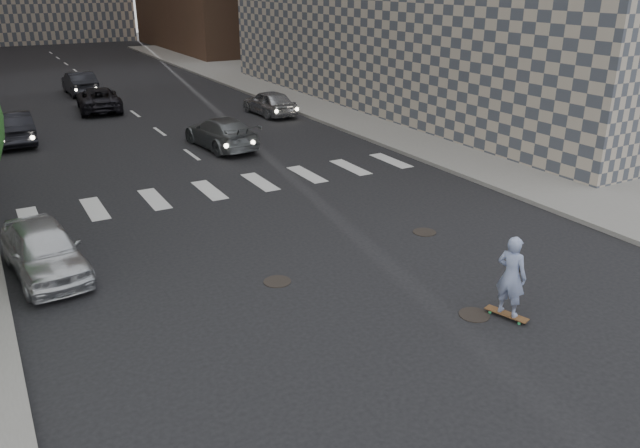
{
  "coord_description": "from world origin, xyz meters",
  "views": [
    {
      "loc": [
        -7.93,
        -11.64,
        7.16
      ],
      "look_at": [
        -0.72,
        1.28,
        1.3
      ],
      "focal_mm": 35.0,
      "sensor_mm": 36.0,
      "label": 1
    }
  ],
  "objects_px": {
    "silver_sedan": "(44,250)",
    "traffic_car_b": "(221,133)",
    "skateboarder": "(511,276)",
    "traffic_car_e": "(80,83)",
    "traffic_car_a": "(13,127)",
    "traffic_car_c": "(98,99)",
    "traffic_car_d": "(269,103)"
  },
  "relations": [
    {
      "from": "silver_sedan",
      "to": "traffic_car_c",
      "type": "distance_m",
      "value": 21.99
    },
    {
      "from": "skateboarder",
      "to": "traffic_car_b",
      "type": "bearing_deg",
      "value": 72.55
    },
    {
      "from": "traffic_car_b",
      "to": "traffic_car_d",
      "type": "relative_size",
      "value": 1.15
    },
    {
      "from": "skateboarder",
      "to": "traffic_car_d",
      "type": "bearing_deg",
      "value": 60.27
    },
    {
      "from": "traffic_car_b",
      "to": "traffic_car_c",
      "type": "xyz_separation_m",
      "value": [
        -3.14,
        11.3,
        -0.01
      ]
    },
    {
      "from": "traffic_car_b",
      "to": "skateboarder",
      "type": "bearing_deg",
      "value": 85.42
    },
    {
      "from": "traffic_car_e",
      "to": "traffic_car_a",
      "type": "bearing_deg",
      "value": 66.22
    },
    {
      "from": "traffic_car_e",
      "to": "traffic_car_b",
      "type": "bearing_deg",
      "value": 98.78
    },
    {
      "from": "traffic_car_a",
      "to": "traffic_car_d",
      "type": "bearing_deg",
      "value": 178.9
    },
    {
      "from": "skateboarder",
      "to": "silver_sedan",
      "type": "height_order",
      "value": "skateboarder"
    },
    {
      "from": "traffic_car_a",
      "to": "traffic_car_e",
      "type": "relative_size",
      "value": 0.99
    },
    {
      "from": "silver_sedan",
      "to": "traffic_car_e",
      "type": "distance_m",
      "value": 28.03
    },
    {
      "from": "traffic_car_d",
      "to": "skateboarder",
      "type": "bearing_deg",
      "value": 74.72
    },
    {
      "from": "silver_sedan",
      "to": "traffic_car_b",
      "type": "height_order",
      "value": "silver_sedan"
    },
    {
      "from": "silver_sedan",
      "to": "traffic_car_d",
      "type": "xyz_separation_m",
      "value": [
        13.5,
        15.49,
        0.0
      ]
    },
    {
      "from": "traffic_car_d",
      "to": "traffic_car_e",
      "type": "relative_size",
      "value": 0.9
    },
    {
      "from": "traffic_car_b",
      "to": "traffic_car_c",
      "type": "distance_m",
      "value": 11.73
    },
    {
      "from": "traffic_car_c",
      "to": "traffic_car_d",
      "type": "xyz_separation_m",
      "value": [
        8.07,
        -5.81,
        0.02
      ]
    },
    {
      "from": "skateboarder",
      "to": "traffic_car_d",
      "type": "relative_size",
      "value": 0.49
    },
    {
      "from": "skateboarder",
      "to": "traffic_car_a",
      "type": "distance_m",
      "value": 24.37
    },
    {
      "from": "traffic_car_c",
      "to": "traffic_car_e",
      "type": "bearing_deg",
      "value": -84.13
    },
    {
      "from": "silver_sedan",
      "to": "traffic_car_a",
      "type": "height_order",
      "value": "traffic_car_a"
    },
    {
      "from": "traffic_car_c",
      "to": "traffic_car_e",
      "type": "xyz_separation_m",
      "value": [
        0.01,
        6.19,
        0.08
      ]
    },
    {
      "from": "silver_sedan",
      "to": "traffic_car_e",
      "type": "height_order",
      "value": "traffic_car_e"
    },
    {
      "from": "skateboarder",
      "to": "traffic_car_b",
      "type": "relative_size",
      "value": 0.42
    },
    {
      "from": "traffic_car_b",
      "to": "traffic_car_d",
      "type": "bearing_deg",
      "value": -137.08
    },
    {
      "from": "traffic_car_c",
      "to": "traffic_car_d",
      "type": "relative_size",
      "value": 1.19
    },
    {
      "from": "skateboarder",
      "to": "traffic_car_c",
      "type": "bearing_deg",
      "value": 78.55
    },
    {
      "from": "traffic_car_a",
      "to": "traffic_car_c",
      "type": "distance_m",
      "value": 7.63
    },
    {
      "from": "silver_sedan",
      "to": "traffic_car_e",
      "type": "xyz_separation_m",
      "value": [
        5.45,
        27.49,
        0.06
      ]
    },
    {
      "from": "traffic_car_c",
      "to": "silver_sedan",
      "type": "bearing_deg",
      "value": 81.67
    },
    {
      "from": "silver_sedan",
      "to": "traffic_car_c",
      "type": "height_order",
      "value": "silver_sedan"
    }
  ]
}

